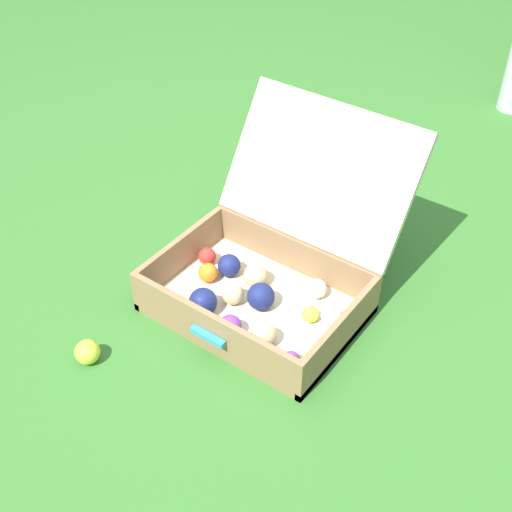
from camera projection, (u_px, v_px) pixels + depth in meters
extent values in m
plane|color=#336B28|center=(264.00, 314.00, 2.01)|extent=(16.00, 16.00, 0.00)
cube|color=beige|center=(256.00, 307.00, 2.02)|extent=(0.59, 0.42, 0.03)
cube|color=olive|center=(182.00, 256.00, 2.11)|extent=(0.02, 0.42, 0.14)
cube|color=olive|center=(341.00, 335.00, 1.85)|extent=(0.02, 0.42, 0.14)
cube|color=olive|center=(213.00, 334.00, 1.85)|extent=(0.55, 0.02, 0.14)
cube|color=olive|center=(294.00, 257.00, 2.10)|extent=(0.55, 0.02, 0.14)
cube|color=beige|center=(320.00, 172.00, 2.02)|extent=(0.59, 0.25, 0.36)
cube|color=teal|center=(208.00, 336.00, 1.84)|extent=(0.11, 0.02, 0.02)
sphere|color=white|center=(331.00, 316.00, 1.93)|extent=(0.06, 0.06, 0.06)
sphere|color=navy|center=(260.00, 297.00, 1.97)|extent=(0.08, 0.08, 0.08)
sphere|color=red|center=(207.00, 256.00, 2.13)|extent=(0.06, 0.06, 0.06)
sphere|color=purple|center=(230.00, 326.00, 1.89)|extent=(0.07, 0.07, 0.07)
sphere|color=navy|center=(229.00, 265.00, 2.09)|extent=(0.07, 0.07, 0.07)
sphere|color=orange|center=(209.00, 272.00, 2.07)|extent=(0.06, 0.06, 0.06)
sphere|color=navy|center=(203.00, 302.00, 1.96)|extent=(0.08, 0.08, 0.08)
sphere|color=purple|center=(291.00, 359.00, 1.81)|extent=(0.05, 0.05, 0.05)
sphere|color=#D1B784|center=(264.00, 335.00, 1.87)|extent=(0.07, 0.07, 0.07)
sphere|color=#CCDB38|center=(311.00, 314.00, 1.94)|extent=(0.05, 0.05, 0.05)
sphere|color=#D1B784|center=(233.00, 294.00, 1.99)|extent=(0.07, 0.07, 0.07)
sphere|color=white|center=(317.00, 289.00, 2.01)|extent=(0.06, 0.06, 0.06)
sphere|color=#D1B784|center=(256.00, 275.00, 2.05)|extent=(0.07, 0.07, 0.07)
sphere|color=#CCDB38|center=(87.00, 352.00, 1.85)|extent=(0.07, 0.07, 0.07)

